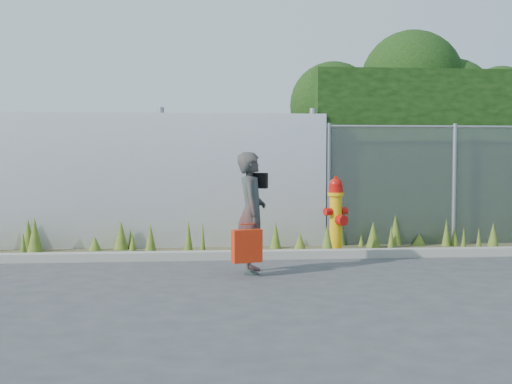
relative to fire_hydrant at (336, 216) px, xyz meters
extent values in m
plane|color=#3B3B3E|center=(-1.01, -2.22, -0.58)|extent=(80.00, 80.00, 0.00)
cube|color=gray|center=(-1.01, -0.42, -0.52)|extent=(16.00, 0.22, 0.12)
cube|color=#464128|center=(-1.01, 0.18, -0.57)|extent=(16.00, 1.20, 0.01)
cone|color=#435D1C|center=(-3.19, 0.70, -0.41)|extent=(0.09, 0.09, 0.34)
cone|color=#435D1C|center=(-4.79, 0.66, -0.32)|extent=(0.23, 0.23, 0.51)
cone|color=#435D1C|center=(-2.26, -0.09, -0.31)|extent=(0.16, 0.16, 0.53)
cone|color=#435D1C|center=(2.09, 0.11, -0.40)|extent=(0.09, 0.09, 0.36)
cone|color=#435D1C|center=(-0.18, -0.23, -0.35)|extent=(0.21, 0.21, 0.46)
cone|color=#435D1C|center=(-4.67, -0.07, -0.39)|extent=(0.12, 0.12, 0.38)
cone|color=#435D1C|center=(2.44, -0.17, -0.35)|extent=(0.21, 0.21, 0.46)
cone|color=#435D1C|center=(-4.63, 0.47, -0.31)|extent=(0.23, 0.23, 0.55)
cone|color=#435D1C|center=(-0.87, 0.51, -0.36)|extent=(0.18, 0.18, 0.44)
cone|color=#435D1C|center=(-3.13, 0.39, -0.43)|extent=(0.12, 0.12, 0.30)
cone|color=#435D1C|center=(0.26, 0.77, -0.35)|extent=(0.13, 0.13, 0.46)
cone|color=#435D1C|center=(0.73, 0.50, -0.37)|extent=(0.23, 0.23, 0.43)
cone|color=#435D1C|center=(2.12, 0.56, -0.43)|extent=(0.16, 0.16, 0.30)
cone|color=#435D1C|center=(-2.04, -0.20, -0.32)|extent=(0.10, 0.10, 0.53)
cone|color=#435D1C|center=(0.56, 0.61, -0.48)|extent=(0.10, 0.10, 0.20)
cone|color=#435D1C|center=(1.18, 0.76, -0.32)|extent=(0.23, 0.23, 0.51)
cone|color=#435D1C|center=(2.21, -0.18, -0.38)|extent=(0.10, 0.10, 0.39)
cone|color=#435D1C|center=(0.89, 0.04, -0.37)|extent=(0.13, 0.13, 0.42)
cone|color=#435D1C|center=(-0.53, 0.12, -0.43)|extent=(0.22, 0.22, 0.30)
cone|color=#435D1C|center=(-3.73, 0.53, -0.46)|extent=(0.21, 0.21, 0.23)
cone|color=#435D1C|center=(-3.34, 0.61, -0.35)|extent=(0.23, 0.23, 0.47)
cone|color=#435D1C|center=(1.56, 0.65, -0.47)|extent=(0.24, 0.24, 0.21)
cone|color=#435D1C|center=(1.96, 0.50, -0.35)|extent=(0.15, 0.15, 0.46)
cone|color=#435D1C|center=(-2.83, 0.01, -0.34)|extent=(0.20, 0.20, 0.47)
cube|color=silver|center=(-4.26, 0.78, 0.52)|extent=(8.50, 0.08, 2.20)
cylinder|color=gray|center=(-2.71, 0.90, 0.57)|extent=(0.10, 0.10, 2.30)
cylinder|color=gray|center=(-0.21, 0.90, 0.57)|extent=(0.10, 0.10, 2.30)
cylinder|color=gray|center=(0.04, 0.78, 0.45)|extent=(0.07, 0.07, 2.05)
cylinder|color=gray|center=(2.19, 0.78, 0.45)|extent=(0.07, 0.07, 2.05)
cube|color=black|center=(3.54, 1.78, 0.92)|extent=(7.30, 1.60, 3.00)
sphere|color=black|center=(0.36, 1.94, 1.86)|extent=(1.59, 1.59, 1.59)
sphere|color=black|center=(0.99, 1.94, 1.80)|extent=(1.30, 1.30, 1.30)
sphere|color=black|center=(1.86, 2.02, 2.32)|extent=(1.88, 1.88, 1.88)
sphere|color=black|center=(2.60, 2.00, 1.93)|extent=(1.64, 1.64, 1.64)
sphere|color=black|center=(3.52, 1.91, 1.98)|extent=(1.25, 1.25, 1.25)
cylinder|color=#E2A50B|center=(0.00, 0.01, -0.55)|extent=(0.30, 0.30, 0.06)
cylinder|color=#E2A50B|center=(0.00, 0.01, -0.13)|extent=(0.19, 0.19, 0.90)
cylinder|color=#E2A50B|center=(0.00, 0.01, 0.34)|extent=(0.25, 0.25, 0.05)
cylinder|color=#B20F0A|center=(0.00, 0.01, 0.41)|extent=(0.22, 0.22, 0.11)
sphere|color=#B20F0A|center=(0.00, 0.01, 0.48)|extent=(0.20, 0.20, 0.20)
cylinder|color=#B20F0A|center=(0.00, 0.01, 0.59)|extent=(0.05, 0.05, 0.05)
cylinder|color=#B20F0A|center=(-0.15, 0.01, 0.07)|extent=(0.11, 0.12, 0.12)
cylinder|color=#B20F0A|center=(0.15, 0.01, 0.07)|extent=(0.11, 0.12, 0.12)
cylinder|color=#B20F0A|center=(0.00, -0.14, -0.05)|extent=(0.16, 0.13, 0.16)
imported|color=#0D574D|center=(-1.43, -1.55, 0.19)|extent=(0.43, 0.60, 1.55)
cube|color=#B8200A|center=(-1.51, -1.84, -0.19)|extent=(0.37, 0.14, 0.41)
cylinder|color=#B8200A|center=(-1.51, -1.84, 0.08)|extent=(0.17, 0.02, 0.02)
cube|color=black|center=(-1.35, -1.39, 0.60)|extent=(0.27, 0.11, 0.20)
camera|label=1|loc=(-2.10, -9.68, 0.89)|focal=45.00mm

